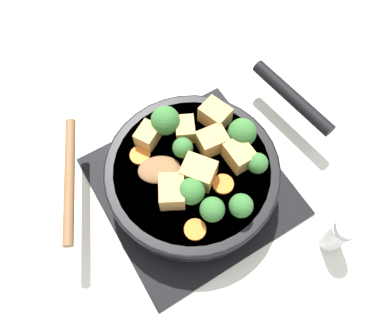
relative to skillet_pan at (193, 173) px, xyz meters
The scene contains 23 objects.
ground_plane 0.06m from the skillet_pan, 97.54° to the left, with size 2.40×2.40×0.00m, color silver.
front_burner_grate 0.04m from the skillet_pan, 97.54° to the left, with size 0.31×0.31×0.03m.
skillet_pan is the anchor object (origin of this frame).
wooden_spoon 0.13m from the skillet_pan, 66.11° to the left, with size 0.20×0.22×0.02m.
tofu_cube_center_large 0.10m from the skillet_pan, 25.27° to the left, with size 0.04×0.03×0.03m, color tan.
tofu_cube_near_handle 0.10m from the skillet_pan, 53.85° to the right, with size 0.05×0.04×0.04m, color tan.
tofu_cube_east_chunk 0.07m from the skillet_pan, 18.66° to the right, with size 0.04×0.03×0.03m, color tan.
tofu_cube_west_chunk 0.05m from the skillet_pan, behind, with size 0.05×0.04×0.04m, color tan.
tofu_cube_back_piece 0.07m from the skillet_pan, 115.28° to the left, with size 0.05×0.04×0.04m, color tan.
tofu_cube_front_piece 0.06m from the skillet_pan, 69.83° to the right, with size 0.04×0.04×0.04m, color tan.
tofu_cube_mid_small 0.08m from the skillet_pan, 111.31° to the right, with size 0.05×0.04×0.04m, color tan.
broccoli_floret_near_spoon 0.05m from the skillet_pan, 12.71° to the left, with size 0.03×0.03×0.04m.
broccoli_floret_center_top 0.11m from the skillet_pan, 168.35° to the right, with size 0.04×0.04×0.04m.
broccoli_floret_east_rim 0.10m from the skillet_pan, 167.30° to the left, with size 0.04×0.04×0.04m.
broccoli_floret_west_rim 0.11m from the skillet_pan, 124.31° to the right, with size 0.03×0.03×0.04m.
broccoli_floret_north_edge 0.10m from the skillet_pan, 87.90° to the right, with size 0.05×0.05×0.05m.
broccoli_floret_south_cluster 0.07m from the skillet_pan, 144.91° to the left, with size 0.04×0.04×0.05m.
broccoli_floret_mid_floret 0.10m from the skillet_pan, ahead, with size 0.05×0.05×0.05m.
carrot_slice_orange_thin 0.06m from the skillet_pan, 155.18° to the right, with size 0.03×0.03×0.01m, color orange.
carrot_slice_near_center 0.11m from the skillet_pan, 149.81° to the left, with size 0.03×0.03×0.01m, color orange.
carrot_slice_edge_slice 0.09m from the skillet_pan, 45.94° to the left, with size 0.03×0.03×0.01m, color orange.
carrot_slice_under_broccoli 0.11m from the skillet_pan, ahead, with size 0.02×0.02×0.01m, color orange.
salt_shaker 0.25m from the skillet_pan, 145.51° to the right, with size 0.04×0.04×0.09m.
Camera 1 is at (-0.21, 0.13, 0.62)m, focal length 35.00 mm.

